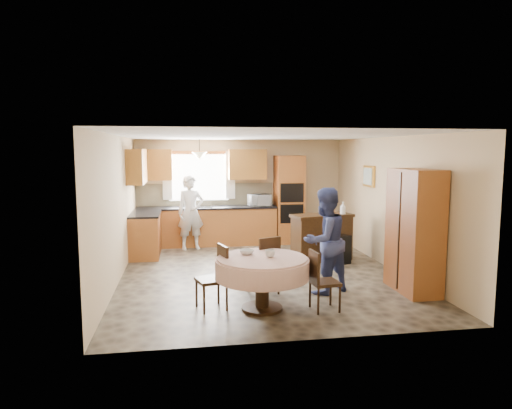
{
  "coord_description": "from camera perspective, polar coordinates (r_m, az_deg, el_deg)",
  "views": [
    {
      "loc": [
        -1.38,
        -8.04,
        2.25
      ],
      "look_at": [
        -0.04,
        0.3,
        1.24
      ],
      "focal_mm": 32.0,
      "sensor_mm": 36.0,
      "label": 1
    }
  ],
  "objects": [
    {
      "name": "chair_right",
      "position": [
        6.53,
        8.04,
        -9.03
      ],
      "size": [
        0.4,
        0.4,
        0.86
      ],
      "rotation": [
        0.0,
        0.0,
        1.66
      ],
      "color": "#35200E",
      "rests_on": "floor"
    },
    {
      "name": "wall_cab_left",
      "position": [
        10.9,
        -12.67,
        4.87
      ],
      "size": [
        0.85,
        0.33,
        0.72
      ],
      "primitive_type": "cube",
      "color": "#B76D2D",
      "rests_on": "wall_back"
    },
    {
      "name": "sideboard",
      "position": [
        9.46,
        8.21,
        -4.24
      ],
      "size": [
        1.33,
        0.78,
        0.89
      ],
      "primitive_type": "cube",
      "rotation": [
        0.0,
        0.0,
        0.23
      ],
      "color": "#35200E",
      "rests_on": "floor"
    },
    {
      "name": "oven_upper",
      "position": [
        10.76,
        4.53,
        1.47
      ],
      "size": [
        0.56,
        0.01,
        0.45
      ],
      "primitive_type": "cube",
      "color": "black",
      "rests_on": "oven_tower"
    },
    {
      "name": "chair_back",
      "position": [
        7.15,
        1.28,
        -7.26
      ],
      "size": [
        0.52,
        0.52,
        0.92
      ],
      "rotation": [
        0.0,
        0.0,
        3.54
      ],
      "color": "#35200E",
      "rests_on": "floor"
    },
    {
      "name": "pendant",
      "position": [
        10.55,
        -7.08,
        6.06
      ],
      "size": [
        0.36,
        0.36,
        0.18
      ],
      "primitive_type": "cone",
      "rotation": [
        3.14,
        0.0,
        0.0
      ],
      "color": "beige",
      "rests_on": "ceiling"
    },
    {
      "name": "framed_picture",
      "position": [
        9.86,
        13.91,
        3.45
      ],
      "size": [
        0.06,
        0.53,
        0.44
      ],
      "color": "gold",
      "rests_on": "wall_right"
    },
    {
      "name": "microwave",
      "position": [
        10.9,
        0.41,
        0.55
      ],
      "size": [
        0.56,
        0.43,
        0.28
      ],
      "primitive_type": "imported",
      "rotation": [
        0.0,
        0.0,
        0.18
      ],
      "color": "silver",
      "rests_on": "counter_back"
    },
    {
      "name": "bottle_sideboard",
      "position": [
        9.51,
        10.8,
        -0.58
      ],
      "size": [
        0.15,
        0.15,
        0.31
      ],
      "primitive_type": "imported",
      "rotation": [
        0.0,
        0.0,
        0.29
      ],
      "color": "silver",
      "rests_on": "sideboard"
    },
    {
      "name": "counter_back",
      "position": [
        10.84,
        -6.23,
        -0.38
      ],
      "size": [
        3.3,
        0.64,
        0.04
      ],
      "primitive_type": "cube",
      "color": "black",
      "rests_on": "base_cab_back"
    },
    {
      "name": "wall_right",
      "position": [
        8.98,
        16.55,
        0.14
      ],
      "size": [
        0.02,
        6.0,
        2.5
      ],
      "primitive_type": "cube",
      "color": "tan",
      "rests_on": "floor"
    },
    {
      "name": "wall_left",
      "position": [
        8.18,
        -16.9,
        -0.5
      ],
      "size": [
        0.02,
        6.0,
        2.5
      ],
      "primitive_type": "cube",
      "color": "tan",
      "rests_on": "floor"
    },
    {
      "name": "space_heater",
      "position": [
        9.24,
        10.29,
        -5.57
      ],
      "size": [
        0.49,
        0.43,
        0.57
      ],
      "primitive_type": "cube",
      "rotation": [
        0.0,
        0.0,
        0.39
      ],
      "color": "black",
      "rests_on": "floor"
    },
    {
      "name": "window",
      "position": [
        11.05,
        -7.13,
        3.39
      ],
      "size": [
        1.4,
        0.03,
        1.1
      ],
      "primitive_type": "cube",
      "color": "white",
      "rests_on": "wall_back"
    },
    {
      "name": "wall_back",
      "position": [
        11.17,
        -1.97,
        1.68
      ],
      "size": [
        5.0,
        0.02,
        2.5
      ],
      "primitive_type": "cube",
      "color": "tan",
      "rests_on": "floor"
    },
    {
      "name": "oven_lower",
      "position": [
        10.82,
        4.51,
        -1.17
      ],
      "size": [
        0.56,
        0.01,
        0.45
      ],
      "primitive_type": "cube",
      "color": "black",
      "rests_on": "oven_tower"
    },
    {
      "name": "person_sink",
      "position": [
        10.44,
        -8.15,
        -1.01
      ],
      "size": [
        0.69,
        0.53,
        1.68
      ],
      "primitive_type": "imported",
      "rotation": [
        0.0,
        0.0,
        0.23
      ],
      "color": "silver",
      "rests_on": "floor"
    },
    {
      "name": "counter_left",
      "position": [
        9.97,
        -13.74,
        -1.16
      ],
      "size": [
        0.64,
        1.2,
        0.04
      ],
      "primitive_type": "cube",
      "color": "black",
      "rests_on": "base_cab_left"
    },
    {
      "name": "oven_tower",
      "position": [
        11.09,
        4.14,
        0.64
      ],
      "size": [
        0.66,
        0.62,
        2.12
      ],
      "primitive_type": "cube",
      "color": "#C17333",
      "rests_on": "floor"
    },
    {
      "name": "chair_left",
      "position": [
        6.57,
        -5.0,
        -8.64
      ],
      "size": [
        0.49,
        0.49,
        0.91
      ],
      "rotation": [
        0.0,
        0.0,
        -1.29
      ],
      "color": "#35200E",
      "rests_on": "floor"
    },
    {
      "name": "backsplash",
      "position": [
        11.09,
        -6.32,
        1.24
      ],
      "size": [
        3.3,
        0.02,
        0.55
      ],
      "primitive_type": "cube",
      "color": "tan",
      "rests_on": "wall_back"
    },
    {
      "name": "bowl_table",
      "position": [
        6.62,
        -1.17,
        -5.94
      ],
      "size": [
        0.27,
        0.27,
        0.07
      ],
      "primitive_type": "imported",
      "rotation": [
        0.0,
        0.0,
        -0.36
      ],
      "color": "#B2B2B2",
      "rests_on": "dining_table"
    },
    {
      "name": "bowl_sideboard",
      "position": [
        9.28,
        6.0,
        -1.47
      ],
      "size": [
        0.22,
        0.22,
        0.05
      ],
      "primitive_type": "imported",
      "rotation": [
        0.0,
        0.0,
        0.01
      ],
      "color": "#B2B2B2",
      "rests_on": "sideboard"
    },
    {
      "name": "dining_table",
      "position": [
        6.47,
        0.77,
        -8.06
      ],
      "size": [
        1.32,
        1.32,
        0.75
      ],
      "color": "#35200E",
      "rests_on": "floor"
    },
    {
      "name": "wall_cab_right",
      "position": [
        10.99,
        -1.1,
        5.04
      ],
      "size": [
        0.9,
        0.33,
        0.72
      ],
      "primitive_type": "cube",
      "color": "#B76D2D",
      "rests_on": "wall_back"
    },
    {
      "name": "curtain_right",
      "position": [
        11.04,
        -3.22,
        3.69
      ],
      "size": [
        0.22,
        0.02,
        1.15
      ],
      "primitive_type": "cube",
      "color": "white",
      "rests_on": "wall_back"
    },
    {
      "name": "ceiling",
      "position": [
        8.16,
        0.65,
        8.57
      ],
      "size": [
        5.0,
        6.0,
        0.01
      ],
      "primitive_type": "cube",
      "color": "white",
      "rests_on": "wall_back"
    },
    {
      "name": "base_cab_left",
      "position": [
        10.04,
        -13.66,
        -3.76
      ],
      "size": [
        0.6,
        1.2,
        0.88
      ],
      "primitive_type": "cube",
      "color": "#C17333",
      "rests_on": "floor"
    },
    {
      "name": "floor",
      "position": [
        8.46,
        0.62,
        -8.6
      ],
      "size": [
        5.0,
        6.0,
        0.01
      ],
      "primitive_type": "cube",
      "color": "brown",
      "rests_on": "ground"
    },
    {
      "name": "wall_front",
      "position": [
        5.32,
        6.12,
        -4.05
      ],
      "size": [
        5.0,
        0.02,
        2.5
      ],
      "primitive_type": "cube",
      "color": "tan",
      "rests_on": "floor"
    },
    {
      "name": "wall_cab_side",
      "position": [
        9.89,
        -14.69,
        4.63
      ],
      "size": [
        0.33,
        1.2,
        0.72
      ],
      "primitive_type": "cube",
      "color": "#B76D2D",
      "rests_on": "wall_left"
    },
    {
      "name": "cup_table",
      "position": [
        6.43,
        1.76,
        -6.14
      ],
      "size": [
        0.17,
        0.17,
        0.11
      ],
      "primitive_type": "imported",
      "rotation": [
        0.0,
        0.0,
        0.27
      ],
      "color": "#B2B2B2",
      "rests_on": "dining_table"
    },
    {
      "name": "cupboard",
      "position": [
        7.64,
        19.18,
        -3.14
      ],
      "size": [
        0.51,
        1.02,
        1.96
      ],
      "primitive_type": "cube",
      "color": "#C17333",
      "rests_on": "floor"
    },
    {
      "name": "curtain_left",
      "position": [
        10.99,
        -11.04,
        3.56
      ],
      "size": [
        0.22,
        0.02,
        1.15
      ],
      "primitive_type": "cube",
      "color": "white",
      "rests_on": "wall_back"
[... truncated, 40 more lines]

